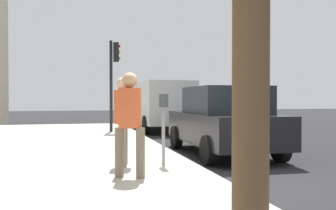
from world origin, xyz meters
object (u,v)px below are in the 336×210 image
Objects in this scene: pedestrian_at_meter at (123,114)px; traffic_signal at (114,70)px; parked_van_far at (160,103)px; pedestrian_bystander at (130,116)px; parked_sedan_near at (223,121)px; parking_meter at (164,114)px.

pedestrian_at_meter is 7.87m from traffic_signal.
pedestrian_at_meter is 9.86m from parked_van_far.
parked_van_far is (10.60, -2.85, 0.07)m from pedestrian_bystander.
parked_van_far is (7.66, -0.00, 0.36)m from parked_sedan_near.
parking_meter is at bearing 168.03° from parked_van_far.
parking_meter is 7.88m from traffic_signal.
traffic_signal is (5.93, 2.25, 1.68)m from parked_sedan_near.
parked_van_far is at bearing 15.32° from pedestrian_bystander.
pedestrian_bystander is (-1.13, 0.84, 0.02)m from parking_meter.
parked_sedan_near is 0.85× the size of parked_van_far.
traffic_signal is at bearing 127.56° from parked_van_far.
parking_meter is 1.41m from pedestrian_bystander.
pedestrian_bystander is at bearing 176.10° from traffic_signal.
parking_meter is at bearing -178.25° from traffic_signal.
parked_van_far reaches higher than pedestrian_bystander.
pedestrian_at_meter is 3.34m from parked_sedan_near.
parked_van_far is 1.45× the size of traffic_signal.
parking_meter is 0.39× the size of traffic_signal.
parking_meter is 0.32× the size of parked_sedan_near.
pedestrian_at_meter is at bearing 175.79° from traffic_signal.
pedestrian_bystander is 0.40× the size of parked_sedan_near.
traffic_signal is (7.74, 0.24, 1.41)m from parking_meter.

